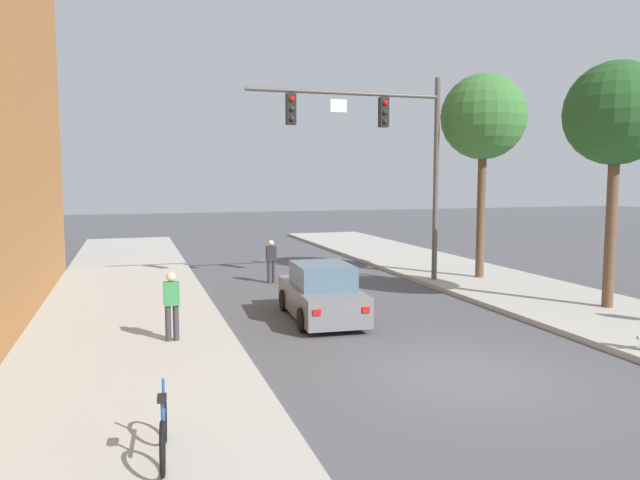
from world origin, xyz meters
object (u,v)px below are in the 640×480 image
at_px(pedestrian_sidewalk_left_walker, 172,303).
at_px(street_tree_second, 484,118).
at_px(street_tree_nearest, 616,115).
at_px(car_lead_grey, 321,294).
at_px(bicycle_leaning, 163,430).
at_px(pedestrian_crossing_road, 271,259).
at_px(traffic_signal_mast, 385,139).

xyz_separation_m(pedestrian_sidewalk_left_walker, street_tree_second, (12.01, 5.95, 5.17)).
xyz_separation_m(street_tree_nearest, street_tree_second, (-0.64, 5.95, 0.45)).
relative_size(car_lead_grey, street_tree_second, 0.56).
height_order(street_tree_nearest, street_tree_second, street_tree_second).
height_order(pedestrian_sidewalk_left_walker, street_tree_nearest, street_tree_nearest).
bearing_deg(bicycle_leaning, street_tree_nearest, 25.07).
bearing_deg(pedestrian_sidewalk_left_walker, street_tree_nearest, -0.00).
bearing_deg(street_tree_second, pedestrian_crossing_road, 166.20).
relative_size(pedestrian_sidewalk_left_walker, pedestrian_crossing_road, 1.00).
relative_size(street_tree_nearest, street_tree_second, 0.93).
height_order(pedestrian_crossing_road, bicycle_leaning, pedestrian_crossing_road).
distance_m(traffic_signal_mast, car_lead_grey, 7.42).
bearing_deg(traffic_signal_mast, street_tree_second, -0.84).
distance_m(car_lead_grey, pedestrian_crossing_road, 6.22).
bearing_deg(car_lead_grey, street_tree_second, 28.86).
distance_m(pedestrian_crossing_road, street_tree_nearest, 12.55).
bearing_deg(street_tree_second, street_tree_nearest, -83.89).
distance_m(pedestrian_sidewalk_left_walker, bicycle_leaning, 6.20).
height_order(car_lead_grey, bicycle_leaning, car_lead_grey).
bearing_deg(street_tree_second, traffic_signal_mast, 179.16).
xyz_separation_m(car_lead_grey, pedestrian_sidewalk_left_walker, (-4.22, -1.65, 0.34)).
relative_size(pedestrian_sidewalk_left_walker, bicycle_leaning, 0.93).
distance_m(traffic_signal_mast, street_tree_second, 4.10).
relative_size(pedestrian_crossing_road, bicycle_leaning, 0.93).
xyz_separation_m(pedestrian_crossing_road, street_tree_second, (7.83, -1.92, 5.32)).
xyz_separation_m(car_lead_grey, street_tree_nearest, (8.43, -1.65, 5.07)).
relative_size(car_lead_grey, pedestrian_sidewalk_left_walker, 2.64).
distance_m(street_tree_nearest, street_tree_second, 6.00).
relative_size(pedestrian_sidewalk_left_walker, street_tree_second, 0.21).
relative_size(traffic_signal_mast, pedestrian_sidewalk_left_walker, 4.57).
height_order(pedestrian_sidewalk_left_walker, street_tree_second, street_tree_second).
bearing_deg(car_lead_grey, pedestrian_sidewalk_left_walker, -158.64).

